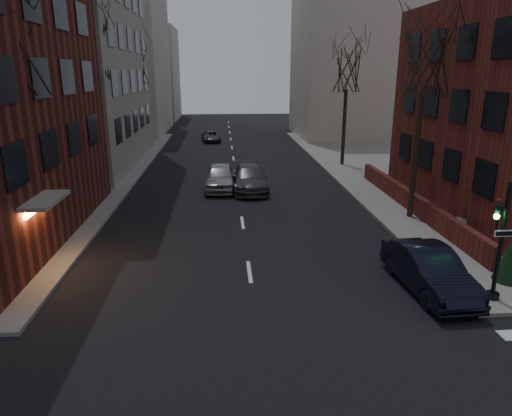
{
  "coord_description": "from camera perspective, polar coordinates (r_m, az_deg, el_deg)",
  "views": [
    {
      "loc": [
        -0.93,
        -4.19,
        7.47
      ],
      "look_at": [
        0.4,
        13.93,
        2.0
      ],
      "focal_mm": 32.0,
      "sensor_mm": 36.0,
      "label": 1
    }
  ],
  "objects": [
    {
      "name": "building_distant_la",
      "position": [
        60.86,
        -18.43,
        17.39
      ],
      "size": [
        14.0,
        16.0,
        18.0
      ],
      "primitive_type": "cube",
      "color": "beige",
      "rests_on": "ground"
    },
    {
      "name": "tree_left_a",
      "position": [
        19.84,
        -29.05,
        17.67
      ],
      "size": [
        4.18,
        4.18,
        10.26
      ],
      "color": "#2D231C",
      "rests_on": "sidewalk_far_left"
    },
    {
      "name": "building_distant_ra",
      "position": [
        56.48,
        12.74,
        16.9
      ],
      "size": [
        14.0,
        14.0,
        16.0
      ],
      "primitive_type": "cube",
      "color": "beige",
      "rests_on": "ground"
    },
    {
      "name": "tree_right_a",
      "position": [
        24.24,
        20.41,
        17.09
      ],
      "size": [
        3.96,
        3.96,
        9.72
      ],
      "color": "#2D231C",
      "rests_on": "sidewalk_far_right"
    },
    {
      "name": "car_lane_gray",
      "position": [
        29.67,
        -0.75,
        3.74
      ],
      "size": [
        2.22,
        5.43,
        1.57
      ],
      "primitive_type": "imported",
      "rotation": [
        0.0,
        0.0,
        -0.0
      ],
      "color": "#3F3F44",
      "rests_on": "ground"
    },
    {
      "name": "traffic_signal",
      "position": [
        16.83,
        28.0,
        -4.59
      ],
      "size": [
        0.76,
        0.44,
        4.0
      ],
      "color": "black",
      "rests_on": "sidewalk_far_right"
    },
    {
      "name": "tree_right_b",
      "position": [
        37.47,
        11.33,
        16.63
      ],
      "size": [
        3.74,
        3.74,
        9.18
      ],
      "color": "#2D231C",
      "rests_on": "sidewalk_far_right"
    },
    {
      "name": "streetlamp_near",
      "position": [
        27.37,
        -19.82,
        9.0
      ],
      "size": [
        0.36,
        0.36,
        6.28
      ],
      "color": "black",
      "rests_on": "sidewalk_far_left"
    },
    {
      "name": "low_wall_right",
      "position": [
        26.25,
        18.91,
        0.77
      ],
      "size": [
        0.35,
        16.0,
        1.0
      ],
      "primitive_type": "cube",
      "color": "maroon",
      "rests_on": "sidewalk_far_right"
    },
    {
      "name": "parked_sedan",
      "position": [
        17.23,
        20.81,
        -7.26
      ],
      "size": [
        1.95,
        4.8,
        1.55
      ],
      "primitive_type": "imported",
      "rotation": [
        0.0,
        0.0,
        0.07
      ],
      "color": "black",
      "rests_on": "ground"
    },
    {
      "name": "sandwich_board",
      "position": [
        22.79,
        23.93,
        -2.26
      ],
      "size": [
        0.56,
        0.67,
        0.92
      ],
      "primitive_type": "cube",
      "rotation": [
        0.0,
        0.0,
        0.31
      ],
      "color": "silver",
      "rests_on": "sidewalk_far_right"
    },
    {
      "name": "building_distant_lb",
      "position": [
        77.14,
        -13.74,
        15.95
      ],
      "size": [
        10.0,
        12.0,
        14.0
      ],
      "primitive_type": "cube",
      "color": "beige",
      "rests_on": "ground"
    },
    {
      "name": "streetlamp_far",
      "position": [
        46.87,
        -13.43,
        12.36
      ],
      "size": [
        0.36,
        0.36,
        6.28
      ],
      "color": "black",
      "rests_on": "sidewalk_far_left"
    },
    {
      "name": "car_lane_far",
      "position": [
        50.97,
        -5.64,
        8.88
      ],
      "size": [
        2.37,
        4.23,
        1.12
      ],
      "primitive_type": "imported",
      "rotation": [
        0.0,
        0.0,
        0.13
      ],
      "color": "#3D3D42",
      "rests_on": "ground"
    },
    {
      "name": "tree_left_b",
      "position": [
        31.23,
        -19.85,
        18.47
      ],
      "size": [
        4.4,
        4.4,
        10.8
      ],
      "color": "#2D231C",
      "rests_on": "sidewalk_far_left"
    },
    {
      "name": "tree_left_c",
      "position": [
        44.89,
        -14.96,
        16.93
      ],
      "size": [
        3.96,
        3.96,
        9.72
      ],
      "color": "#2D231C",
      "rests_on": "sidewalk_far_left"
    },
    {
      "name": "car_lane_silver",
      "position": [
        29.98,
        -4.5,
        3.9
      ],
      "size": [
        2.09,
        4.9,
        1.65
      ],
      "primitive_type": "imported",
      "rotation": [
        0.0,
        0.0,
        -0.03
      ],
      "color": "#A1A0A6",
      "rests_on": "ground"
    }
  ]
}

